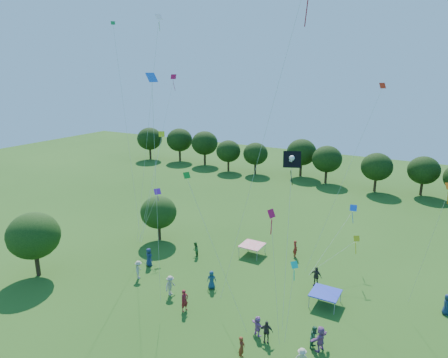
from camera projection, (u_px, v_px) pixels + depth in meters
near_tree_west at (34, 236)px, 35.66m from camera, size 4.63×4.63×6.01m
near_tree_north at (159, 212)px, 43.51m from camera, size 3.95×3.95×5.02m
treeline at (340, 160)px, 64.82m from camera, size 88.01×8.77×6.77m
tent_red_stripe at (252, 245)px, 40.52m from camera, size 2.20×2.20×1.10m
tent_blue at (325, 293)px, 31.82m from camera, size 2.20×2.20×1.10m
crowd_person_0 at (447, 304)px, 30.64m from camera, size 0.47×0.84×1.68m
crowd_person_1 at (242, 348)px, 25.91m from camera, size 0.49×0.66×1.60m
crowd_person_2 at (195, 249)px, 40.19m from camera, size 0.59×0.84×1.53m
crowd_person_3 at (170, 285)px, 33.28m from camera, size 0.60×1.16×1.72m
crowd_person_4 at (266, 331)px, 27.51m from camera, size 1.03×0.67×1.62m
crowd_person_5 at (258, 326)px, 28.19m from camera, size 1.49×0.96×1.50m
crowd_person_6 at (212, 280)px, 34.26m from camera, size 0.92×0.74×1.64m
crowd_person_7 at (295, 249)px, 40.05m from camera, size 0.75×0.77×1.76m
crowd_person_8 at (315, 337)px, 26.96m from camera, size 0.49×0.83×1.60m
crowd_person_9 at (139, 270)px, 35.93m from camera, size 0.97×1.22×1.70m
crowd_person_10 at (316, 276)px, 34.71m from camera, size 1.09×0.61×1.77m
crowd_person_11 at (320, 339)px, 26.63m from camera, size 1.19×1.78×1.80m
crowd_person_12 at (149, 257)px, 38.23m from camera, size 1.00×0.76×1.80m
crowd_person_13 at (185, 301)px, 31.03m from camera, size 0.60×0.76×1.80m
pirate_kite at (292, 161)px, 28.83m from camera, size 2.28×5.36×11.22m
red_high_kite at (289, 45)px, 24.88m from camera, size 5.40×2.02×23.23m
small_kite_0 at (167, 109)px, 43.67m from camera, size 1.92×9.14×16.46m
small_kite_1 at (361, 139)px, 31.94m from camera, size 4.66×3.21×15.97m
small_kite_2 at (159, 150)px, 43.43m from camera, size 2.06×6.50×10.41m
small_kite_3 at (124, 106)px, 37.92m from camera, size 2.53×0.76×21.24m
small_kite_4 at (349, 216)px, 37.56m from camera, size 2.20×7.24×4.52m
small_kite_5 at (156, 196)px, 40.41m from camera, size 1.70×2.15×5.31m
small_kite_6 at (153, 76)px, 36.33m from camera, size 3.08×1.86×21.69m
small_kite_7 at (293, 276)px, 25.22m from camera, size 0.50×1.27×5.27m
small_kite_8 at (273, 237)px, 23.48m from camera, size 0.86×0.71×9.14m
small_kite_9 at (439, 216)px, 24.81m from camera, size 1.74×4.19×10.51m
small_kite_10 at (352, 244)px, 34.87m from camera, size 3.38×3.21×2.93m
small_kite_11 at (206, 227)px, 23.52m from camera, size 2.62×3.30×11.42m
small_kite_12 at (154, 125)px, 25.73m from camera, size 1.17×1.30×16.77m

